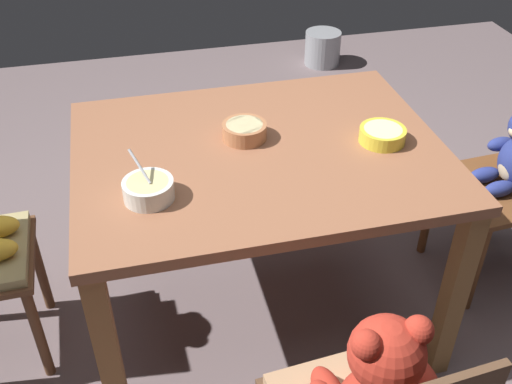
% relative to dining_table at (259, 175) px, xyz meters
% --- Properties ---
extents(ground_plane, '(5.20, 5.20, 0.04)m').
position_rel_dining_table_xyz_m(ground_plane, '(0.00, 0.00, -0.67)').
color(ground_plane, '#6D5D5F').
extents(dining_table, '(1.19, 0.92, 0.75)m').
position_rel_dining_table_xyz_m(dining_table, '(0.00, 0.00, 0.00)').
color(dining_table, '#915A3D').
rests_on(dining_table, ground_plane).
extents(porridge_bowl_white_near_left, '(0.15, 0.15, 0.13)m').
position_rel_dining_table_xyz_m(porridge_bowl_white_near_left, '(-0.37, -0.19, 0.14)').
color(porridge_bowl_white_near_left, silver).
rests_on(porridge_bowl_white_near_left, dining_table).
extents(porridge_bowl_yellow_near_right, '(0.15, 0.15, 0.05)m').
position_rel_dining_table_xyz_m(porridge_bowl_yellow_near_right, '(0.40, -0.05, 0.13)').
color(porridge_bowl_yellow_near_right, yellow).
rests_on(porridge_bowl_yellow_near_right, dining_table).
extents(porridge_bowl_terracotta_center, '(0.15, 0.15, 0.05)m').
position_rel_dining_table_xyz_m(porridge_bowl_terracotta_center, '(-0.03, 0.07, 0.13)').
color(porridge_bowl_terracotta_center, '#B7754B').
rests_on(porridge_bowl_terracotta_center, dining_table).
extents(metal_pail, '(0.25, 0.25, 0.23)m').
position_rel_dining_table_xyz_m(metal_pail, '(0.98, 2.15, -0.53)').
color(metal_pail, '#93969B').
rests_on(metal_pail, ground_plane).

